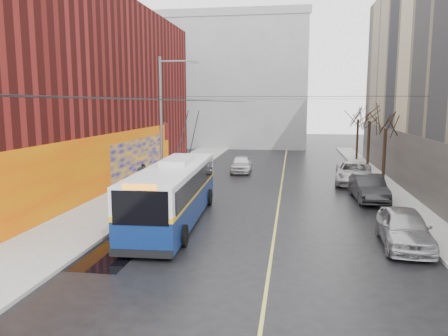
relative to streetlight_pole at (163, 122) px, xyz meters
The scene contains 21 objects.
ground 12.70m from the streetlight_pole, 58.46° to the right, with size 140.00×140.00×0.00m, color black.
sidewalk_left 5.50m from the streetlight_pole, 132.95° to the left, with size 4.00×60.00×0.15m, color gray.
sidewalk_right 16.00m from the streetlight_pole, ahead, with size 2.00×60.00×0.15m, color gray.
lane_line 9.89m from the streetlight_pole, 27.64° to the left, with size 0.12×50.00×0.01m, color #BFB74C.
building_left 10.84m from the streetlight_pole, 157.92° to the left, with size 12.11×36.00×14.00m.
building_far 35.24m from the streetlight_pole, 89.77° to the left, with size 20.50×12.10×18.00m.
streetlight_pole is the anchor object (origin of this frame).
catenary_wires 6.14m from the streetlight_pole, 52.95° to the left, with size 18.00×60.00×0.22m.
tree_near 16.28m from the streetlight_pole, 21.62° to the left, with size 3.20×3.20×6.40m.
tree_mid 19.96m from the streetlight_pole, 40.65° to the left, with size 3.20×3.20×6.68m.
tree_far 25.09m from the streetlight_pole, 52.88° to the left, with size 3.20×3.20×6.57m.
puddle 12.93m from the streetlight_pole, 85.78° to the right, with size 2.74×3.39×0.01m, color black.
pigeons_flying 4.60m from the streetlight_pole, ahead, with size 5.81×2.84×0.21m.
trolleybus 7.68m from the streetlight_pole, 69.34° to the right, with size 3.20×11.94×5.61m.
parked_car_a 16.31m from the streetlight_pole, 33.78° to the right, with size 1.93×4.79×1.63m, color #9FA0A4.
parked_car_b 13.75m from the streetlight_pole, ahead, with size 1.70×4.88×1.61m, color black.
parked_car_c 14.91m from the streetlight_pole, 24.81° to the left, with size 2.70×5.86×1.63m, color #BBBBBD.
following_car 11.66m from the streetlight_pole, 68.72° to the left, with size 1.75×4.35×1.48m, color silver.
pedestrian_a 3.99m from the streetlight_pole, 148.81° to the right, with size 0.67×0.44×1.84m, color black.
pedestrian_b 4.82m from the streetlight_pole, 137.50° to the left, with size 0.77×0.60×1.59m, color black.
pedestrian_c 4.16m from the streetlight_pole, behind, with size 1.09×0.63×1.69m, color black.
Camera 1 is at (2.23, -17.66, 6.06)m, focal length 35.00 mm.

